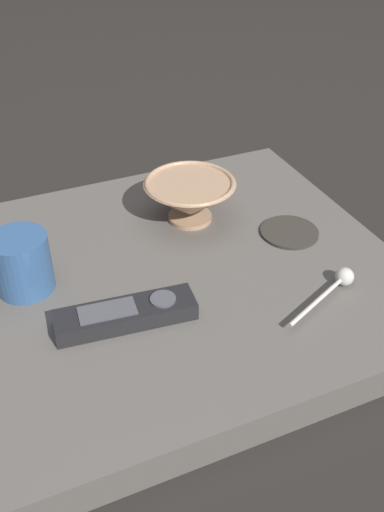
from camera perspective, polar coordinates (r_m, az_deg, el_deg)
ground_plane at (r=0.88m, az=-0.99°, el=-3.46°), size 6.00×6.00×0.00m
table at (r=0.86m, az=-1.01°, el=-2.20°), size 0.62×0.58×0.05m
cereal_bowl at (r=0.93m, az=-0.20°, el=5.80°), size 0.15×0.15×0.07m
coffee_mug at (r=0.81m, az=-16.59°, el=-0.69°), size 0.08×0.08×0.08m
teaspoon at (r=0.82m, az=14.48°, el=-2.44°), size 0.14×0.07×0.03m
tv_remote_near at (r=0.75m, az=-6.62°, el=-5.79°), size 0.19×0.07×0.03m
drink_coaster at (r=0.92m, az=9.68°, el=2.36°), size 0.09×0.09×0.01m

